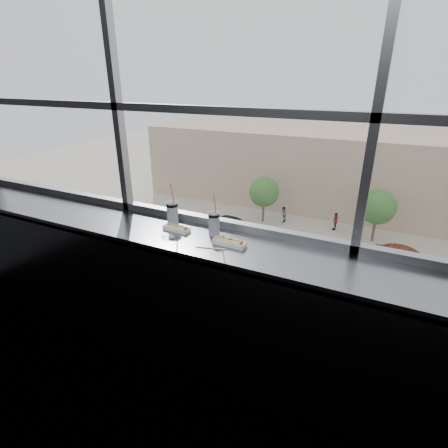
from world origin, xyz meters
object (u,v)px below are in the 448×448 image
at_px(loose_straw, 210,248).
at_px(car_far_b, 406,256).
at_px(hotdog_tray_right, 229,242).
at_px(pedestrian_a, 283,213).
at_px(wrapper, 167,236).
at_px(tree_center, 378,207).
at_px(soda_cup_left, 172,213).
at_px(soda_cup_right, 214,223).
at_px(car_near_a, 161,255).
at_px(tree_left, 264,192).
at_px(pedestrian_b, 336,220).
at_px(car_far_a, 234,224).
at_px(car_near_b, 234,275).
at_px(car_near_c, 360,304).
at_px(hotdog_tray_left, 176,228).

relative_size(loose_straw, car_far_b, 0.04).
relative_size(hotdog_tray_right, pedestrian_a, 0.13).
xyz_separation_m(wrapper, tree_center, (0.93, 28.38, -8.94)).
xyz_separation_m(soda_cup_left, soda_cup_right, (0.39, -0.02, -0.01)).
bearing_deg(soda_cup_left, soda_cup_right, -3.12).
distance_m(car_near_a, tree_left, 12.64).
xyz_separation_m(loose_straw, pedestrian_b, (-2.80, 29.45, -11.06)).
bearing_deg(hotdog_tray_right, soda_cup_left, 167.48).
bearing_deg(pedestrian_b, car_far_a, -57.91).
xyz_separation_m(soda_cup_left, loose_straw, (0.48, -0.25, -0.10)).
bearing_deg(soda_cup_left, car_near_b, 112.49).
relative_size(pedestrian_b, tree_left, 0.45).
relative_size(hotdog_tray_right, car_far_a, 0.04).
bearing_deg(hotdog_tray_right, car_near_b, 114.83).
relative_size(car_near_c, car_far_b, 1.16).
bearing_deg(loose_straw, car_near_c, 71.97).
relative_size(hotdog_tray_right, car_near_c, 0.04).
distance_m(soda_cup_left, car_far_a, 28.56).
distance_m(soda_cup_left, tree_left, 30.96).
distance_m(car_near_b, tree_left, 12.39).
distance_m(soda_cup_right, car_far_a, 28.72).
bearing_deg(car_far_a, hotdog_tray_right, -151.85).
xyz_separation_m(soda_cup_right, car_far_b, (3.19, 24.18, -11.14)).
xyz_separation_m(soda_cup_left, tree_left, (-9.05, 28.15, -9.15)).
relative_size(car_far_a, tree_left, 1.33).
height_order(hotdog_tray_left, tree_left, hotdog_tray_left).
relative_size(wrapper, car_near_b, 0.02).
relative_size(hotdog_tray_right, car_far_b, 0.04).
height_order(wrapper, car_far_b, wrapper).
height_order(loose_straw, pedestrian_b, loose_straw).
bearing_deg(car_near_a, pedestrian_a, -18.62).
distance_m(hotdog_tray_left, car_far_a, 28.63).
xyz_separation_m(hotdog_tray_left, tree_left, (-9.14, 28.24, -9.07)).
xyz_separation_m(soda_cup_right, car_near_c, (0.86, 16.18, -10.98)).
height_order(car_near_c, car_far_b, car_near_c).
bearing_deg(soda_cup_right, tree_center, 88.69).
xyz_separation_m(tree_left, tree_center, (10.09, 0.00, 0.12)).
bearing_deg(wrapper, loose_straw, -2.78).
relative_size(hotdog_tray_left, wrapper, 2.10).
xyz_separation_m(car_near_b, pedestrian_b, (4.36, 13.05, -0.02)).
distance_m(soda_cup_right, tree_center, 29.59).
height_order(hotdog_tray_right, pedestrian_a, hotdog_tray_right).
relative_size(wrapper, car_far_b, 0.02).
bearing_deg(hotdog_tray_right, wrapper, -168.24).
bearing_deg(tree_left, car_near_b, -78.85).
distance_m(car_far_a, tree_center, 12.28).
relative_size(car_near_c, car_near_a, 1.02).
bearing_deg(soda_cup_right, pedestrian_b, 95.31).
bearing_deg(car_near_b, car_near_c, -92.75).
distance_m(car_near_b, pedestrian_b, 13.76).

